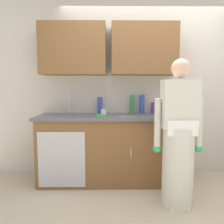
% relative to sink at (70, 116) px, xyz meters
% --- Properties ---
extents(ground_plane, '(9.00, 9.00, 0.00)m').
position_rel_sink_xyz_m(ground_plane, '(1.08, -0.71, -0.93)').
color(ground_plane, beige).
extents(kitchen_wall_with_uppers, '(4.80, 0.44, 2.70)m').
position_rel_sink_xyz_m(kitchen_wall_with_uppers, '(0.94, 0.29, 0.55)').
color(kitchen_wall_with_uppers, beige).
rests_on(kitchen_wall_with_uppers, ground).
extents(counter_cabinet, '(1.90, 0.62, 0.90)m').
position_rel_sink_xyz_m(counter_cabinet, '(0.53, -0.01, -0.48)').
color(counter_cabinet, brown).
rests_on(counter_cabinet, ground).
extents(countertop, '(1.96, 0.66, 0.04)m').
position_rel_sink_xyz_m(countertop, '(0.53, -0.01, -0.01)').
color(countertop, '#595960').
rests_on(countertop, counter_cabinet).
extents(sink, '(0.50, 0.36, 0.35)m').
position_rel_sink_xyz_m(sink, '(0.00, 0.00, 0.00)').
color(sink, '#B7BABF').
rests_on(sink, counter_cabinet).
extents(person_at_sink, '(0.55, 0.34, 1.62)m').
position_rel_sink_xyz_m(person_at_sink, '(1.30, -0.70, -0.23)').
color(person_at_sink, white).
rests_on(person_at_sink, ground).
extents(bottle_water_short, '(0.07, 0.07, 0.16)m').
position_rel_sink_xyz_m(bottle_water_short, '(1.20, 0.23, 0.10)').
color(bottle_water_short, '#66388C').
rests_on(bottle_water_short, countertop).
extents(bottle_dish_liquid, '(0.07, 0.07, 0.28)m').
position_rel_sink_xyz_m(bottle_dish_liquid, '(1.03, 0.22, 0.15)').
color(bottle_dish_liquid, '#334CB2').
rests_on(bottle_dish_liquid, countertop).
extents(bottle_cleaner_spray, '(0.06, 0.06, 0.27)m').
position_rel_sink_xyz_m(bottle_cleaner_spray, '(0.88, 0.21, 0.15)').
color(bottle_cleaner_spray, '#2D8C4C').
rests_on(bottle_cleaner_spray, countertop).
extents(bottle_soap, '(0.07, 0.07, 0.24)m').
position_rel_sink_xyz_m(bottle_soap, '(0.40, 0.20, 0.14)').
color(bottle_soap, '#334CB2').
rests_on(bottle_soap, countertop).
extents(bottle_water_tall, '(0.08, 0.08, 0.27)m').
position_rel_sink_xyz_m(bottle_water_tall, '(1.44, 0.20, 0.15)').
color(bottle_water_tall, silver).
rests_on(bottle_water_tall, countertop).
extents(cup_by_sink, '(0.08, 0.08, 0.08)m').
position_rel_sink_xyz_m(cup_by_sink, '(0.46, 0.06, 0.05)').
color(cup_by_sink, white).
rests_on(cup_by_sink, countertop).
extents(knife_on_counter, '(0.23, 0.11, 0.01)m').
position_rel_sink_xyz_m(knife_on_counter, '(0.77, -0.20, 0.02)').
color(knife_on_counter, silver).
rests_on(knife_on_counter, countertop).
extents(sponge, '(0.11, 0.07, 0.03)m').
position_rel_sink_xyz_m(sponge, '(0.43, -0.16, 0.03)').
color(sponge, '#4CBF4C').
rests_on(sponge, countertop).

